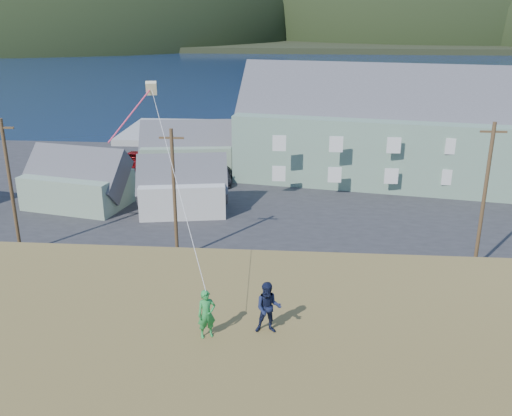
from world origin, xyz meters
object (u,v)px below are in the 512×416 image
Objects in this scene: shed_white at (183,186)px; kite_flyer_navy at (268,308)px; kite_flyer_green at (207,314)px; shed_palegreen_far at (187,148)px; lodge at (439,130)px; shed_palegreen_near at (77,180)px; wharf at (224,133)px.

shed_white is 4.96× the size of kite_flyer_navy.
kite_flyer_navy reaches higher than kite_flyer_green.
shed_white is 31.20m from kite_flyer_green.
shed_palegreen_far is 6.23× the size of kite_flyer_navy.
lodge reaches higher than shed_palegreen_far.
shed_palegreen_near is 1.18× the size of shed_white.
kite_flyer_green is at bearing -86.39° from shed_white.
shed_palegreen_near is 6.33× the size of kite_flyer_green.
kite_flyer_navy is (8.82, -29.47, 5.74)m from shed_white.
kite_flyer_green reaches higher than shed_palegreen_far.
kite_flyer_navy is at bearing -82.95° from shed_white.
kite_flyer_green reaches higher than shed_white.
lodge reaches higher than kite_flyer_navy.
lodge is 24.99m from shed_palegreen_far.
lodge is 24.32× the size of kite_flyer_navy.
lodge is at bearing 14.96° from shed_white.
shed_palegreen_near is at bearing 166.14° from shed_white.
kite_flyer_green is at bearing -85.43° from shed_palegreen_far.
lodge reaches higher than kite_flyer_green.
kite_flyer_navy is at bearing -99.63° from lodge.
wharf is at bearing 150.90° from lodge.
kite_flyer_green is (-15.77, -40.28, 2.76)m from lodge.
kite_flyer_navy reaches higher than wharf.
shed_palegreen_far is (-24.77, 1.91, -2.72)m from lodge.
wharf is 3.21× the size of shed_white.
shed_white is at bearing -89.12° from wharf.
lodge reaches higher than wharf.
shed_white is 12.48m from shed_palegreen_far.
kite_flyer_green is at bearing -170.60° from kite_flyer_navy.
kite_flyer_green is (7.02, -29.87, 5.68)m from shed_white.
kite_flyer_navy is at bearing -12.41° from kite_flyer_green.
kite_flyer_green is at bearing -82.78° from wharf.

